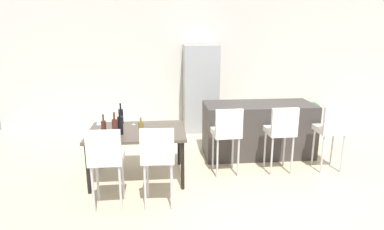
# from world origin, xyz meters

# --- Properties ---
(ground_plane) EXTENTS (10.00, 10.00, 0.00)m
(ground_plane) POSITION_xyz_m (0.00, 0.00, 0.00)
(ground_plane) COLOR #C6B28E
(back_wall) EXTENTS (10.00, 0.12, 2.90)m
(back_wall) POSITION_xyz_m (0.00, 2.85, 1.45)
(back_wall) COLOR beige
(back_wall) RESTS_ON ground_plane
(kitchen_island) EXTENTS (1.87, 0.78, 0.92)m
(kitchen_island) POSITION_xyz_m (0.22, 0.83, 0.46)
(kitchen_island) COLOR #383330
(kitchen_island) RESTS_ON ground_plane
(bar_chair_left) EXTENTS (0.42, 0.42, 1.05)m
(bar_chair_left) POSITION_xyz_m (-0.50, 0.05, 0.70)
(bar_chair_left) COLOR silver
(bar_chair_left) RESTS_ON ground_plane
(bar_chair_middle) EXTENTS (0.41, 0.41, 1.05)m
(bar_chair_middle) POSITION_xyz_m (0.34, 0.05, 0.70)
(bar_chair_middle) COLOR silver
(bar_chair_middle) RESTS_ON ground_plane
(bar_chair_right) EXTENTS (0.40, 0.40, 1.05)m
(bar_chair_right) POSITION_xyz_m (1.14, 0.05, 0.70)
(bar_chair_right) COLOR silver
(bar_chair_right) RESTS_ON ground_plane
(dining_table) EXTENTS (1.39, 0.99, 0.74)m
(dining_table) POSITION_xyz_m (-1.82, 0.07, 0.68)
(dining_table) COLOR #4C4238
(dining_table) RESTS_ON ground_plane
(dining_chair_near) EXTENTS (0.41, 0.41, 1.05)m
(dining_chair_near) POSITION_xyz_m (-2.14, -0.79, 0.70)
(dining_chair_near) COLOR silver
(dining_chair_near) RESTS_ON ground_plane
(dining_chair_far) EXTENTS (0.42, 0.42, 1.05)m
(dining_chair_far) POSITION_xyz_m (-1.51, -0.79, 0.70)
(dining_chair_far) COLOR silver
(dining_chair_far) RESTS_ON ground_plane
(wine_bottle_end) EXTENTS (0.07, 0.07, 0.35)m
(wine_bottle_end) POSITION_xyz_m (-2.09, -0.22, 0.87)
(wine_bottle_end) COLOR #471E19
(wine_bottle_end) RESTS_ON dining_table
(wine_bottle_right) EXTENTS (0.07, 0.07, 0.30)m
(wine_bottle_right) POSITION_xyz_m (-2.25, -0.13, 0.85)
(wine_bottle_right) COLOR #471E19
(wine_bottle_right) RESTS_ON dining_table
(wine_bottle_middle) EXTENTS (0.07, 0.07, 0.29)m
(wine_bottle_middle) POSITION_xyz_m (-1.74, -0.30, 0.86)
(wine_bottle_middle) COLOR brown
(wine_bottle_middle) RESTS_ON dining_table
(wine_bottle_inner) EXTENTS (0.07, 0.07, 0.33)m
(wine_bottle_inner) POSITION_xyz_m (-2.08, 0.44, 0.86)
(wine_bottle_inner) COLOR black
(wine_bottle_inner) RESTS_ON dining_table
(wine_bottle_near) EXTENTS (0.08, 0.08, 0.33)m
(wine_bottle_near) POSITION_xyz_m (-2.03, -0.10, 0.87)
(wine_bottle_near) COLOR black
(wine_bottle_near) RESTS_ON dining_table
(wine_glass_left) EXTENTS (0.07, 0.07, 0.17)m
(wine_glass_left) POSITION_xyz_m (-1.89, 0.38, 0.86)
(wine_glass_left) COLOR silver
(wine_glass_left) RESTS_ON dining_table
(wine_glass_far) EXTENTS (0.07, 0.07, 0.17)m
(wine_glass_far) POSITION_xyz_m (-2.37, 0.13, 0.86)
(wine_glass_far) COLOR silver
(wine_glass_far) RESTS_ON dining_table
(refrigerator) EXTENTS (0.72, 0.68, 1.84)m
(refrigerator) POSITION_xyz_m (-0.61, 2.41, 0.92)
(refrigerator) COLOR #939699
(refrigerator) RESTS_ON ground_plane
(potted_plant) EXTENTS (0.36, 0.36, 0.56)m
(potted_plant) POSITION_xyz_m (1.96, 2.40, 0.32)
(potted_plant) COLOR beige
(potted_plant) RESTS_ON ground_plane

